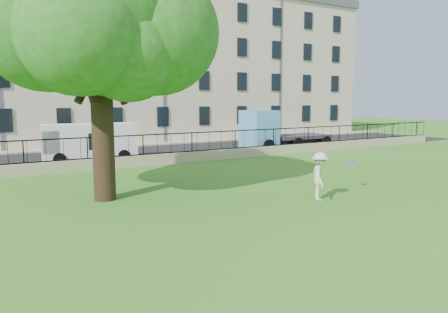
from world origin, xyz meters
TOP-DOWN VIEW (x-y plane):
  - ground at (0.00, 0.00)m, footprint 120.00×120.00m
  - retaining_wall at (0.00, 12.00)m, footprint 50.00×0.40m
  - iron_railing at (0.00, 12.00)m, footprint 50.00×0.05m
  - street at (0.00, 16.70)m, footprint 60.00×9.00m
  - sidewalk at (0.00, 21.90)m, footprint 60.00×1.40m
  - building_row at (0.00, 27.57)m, footprint 56.40×10.40m
  - tree at (-4.28, 5.16)m, footprint 8.05×6.25m
  - man at (2.50, 0.97)m, footprint 1.23×1.30m
  - frisbee at (4.70, 1.48)m, footprint 0.36×0.35m
  - white_van at (-2.00, 15.40)m, footprint 5.43×2.64m
  - blue_truck at (12.00, 14.40)m, footprint 6.83×2.54m

SIDE VIEW (x-z plane):
  - ground at x=0.00m, z-range 0.00..0.00m
  - street at x=0.00m, z-range 0.00..0.01m
  - sidewalk at x=0.00m, z-range 0.00..0.12m
  - retaining_wall at x=0.00m, z-range 0.00..0.60m
  - man at x=2.50m, z-range 0.00..1.76m
  - white_van at x=-2.00m, z-range 0.00..2.20m
  - iron_railing at x=0.00m, z-range 0.59..1.72m
  - frisbee at x=4.70m, z-range 1.14..1.26m
  - blue_truck at x=12.00m, z-range 0.00..2.84m
  - tree at x=-4.28m, z-range 1.62..11.57m
  - building_row at x=0.00m, z-range 0.02..13.82m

